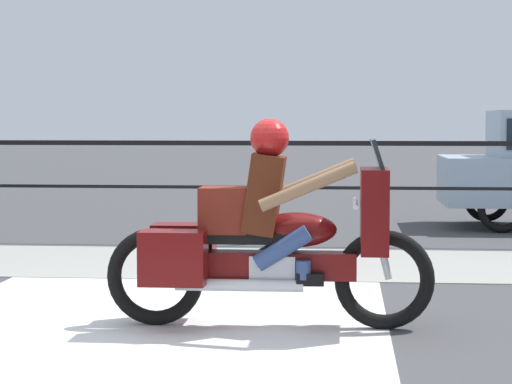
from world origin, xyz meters
name	(u,v)px	position (x,y,z in m)	size (l,w,h in m)	color
ground_plane	(199,328)	(0.00, 0.00, 0.00)	(120.00, 120.00, 0.00)	#424244
sidewalk_band	(245,263)	(0.00, 3.40, 0.01)	(44.00, 2.40, 0.01)	#99968E
crosswalk_band	(143,332)	(-0.39, -0.20, 0.00)	(3.59, 6.00, 0.01)	silver
fence_railing	(258,163)	(0.00, 5.07, 1.01)	(36.00, 0.05, 1.29)	black
motorcycle	(267,237)	(0.50, 0.08, 0.68)	(2.46, 0.76, 1.56)	black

